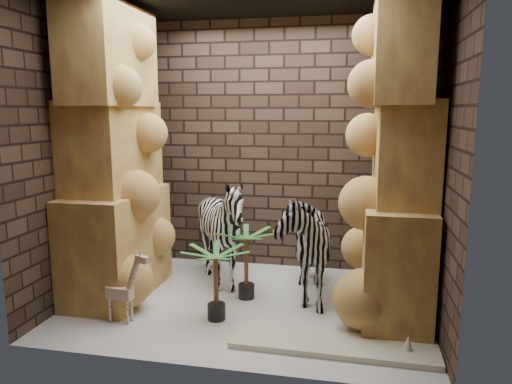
% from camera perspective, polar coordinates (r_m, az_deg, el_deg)
% --- Properties ---
extents(floor, '(3.50, 3.50, 0.00)m').
position_cam_1_polar(floor, '(4.92, -1.14, -13.29)').
color(floor, silver).
rests_on(floor, ground).
extents(wall_back, '(3.50, 0.00, 3.50)m').
position_cam_1_polar(wall_back, '(5.77, 1.55, 5.53)').
color(wall_back, '#2F2219').
rests_on(wall_back, ground).
extents(wall_front, '(3.50, 0.00, 3.50)m').
position_cam_1_polar(wall_front, '(3.35, -5.93, 2.37)').
color(wall_front, '#2F2219').
rests_on(wall_front, ground).
extents(wall_left, '(0.00, 3.00, 3.00)m').
position_cam_1_polar(wall_left, '(5.22, -20.36, 4.47)').
color(wall_left, '#2F2219').
rests_on(wall_left, ground).
extents(wall_right, '(0.00, 3.00, 3.00)m').
position_cam_1_polar(wall_right, '(4.50, 21.15, 3.67)').
color(wall_right, '#2F2219').
rests_on(wall_right, ground).
extents(rock_pillar_left, '(0.68, 1.30, 3.00)m').
position_cam_1_polar(rock_pillar_left, '(5.04, -16.97, 4.49)').
color(rock_pillar_left, '#E5CF5D').
rests_on(rock_pillar_left, floor).
extents(rock_pillar_right, '(0.58, 1.25, 3.00)m').
position_cam_1_polar(rock_pillar_right, '(4.45, 16.95, 3.85)').
color(rock_pillar_right, '#E5CF5D').
rests_on(rock_pillar_right, floor).
extents(zebra_right, '(0.83, 1.24, 1.36)m').
position_cam_1_polar(zebra_right, '(4.90, 5.47, -5.02)').
color(zebra_right, white).
rests_on(zebra_right, floor).
extents(zebra_left, '(1.25, 1.43, 1.13)m').
position_cam_1_polar(zebra_left, '(5.20, -4.12, -5.45)').
color(zebra_left, white).
rests_on(zebra_left, floor).
extents(giraffe_toy, '(0.38, 0.15, 0.71)m').
position_cam_1_polar(giraffe_toy, '(4.57, -16.22, -10.75)').
color(giraffe_toy, beige).
rests_on(giraffe_toy, floor).
extents(palm_front, '(0.36, 0.36, 0.74)m').
position_cam_1_polar(palm_front, '(4.92, -1.19, -8.68)').
color(palm_front, '#246F38').
rests_on(palm_front, floor).
extents(palm_back, '(0.36, 0.36, 0.70)m').
position_cam_1_polar(palm_back, '(4.46, -4.86, -10.98)').
color(palm_back, '#246F38').
rests_on(palm_back, floor).
extents(surfboard, '(1.70, 0.45, 0.05)m').
position_cam_1_polar(surfboard, '(4.13, 9.26, -17.78)').
color(surfboard, beige).
rests_on(surfboard, floor).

